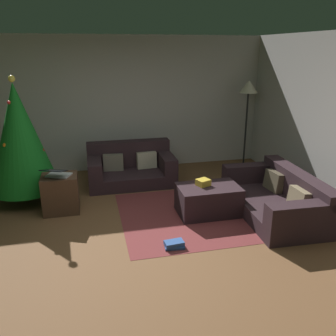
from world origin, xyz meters
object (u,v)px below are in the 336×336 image
Objects in this scene: couch_left at (131,167)px; ottoman at (208,200)px; laptop at (57,173)px; corner_lamp at (248,94)px; tv_remote at (201,183)px; christmas_tree at (20,138)px; side_table at (61,194)px; couch_right at (279,198)px; book_stack at (174,245)px; gift_box at (203,182)px.

ottoman is at bearing 121.14° from couch_left.
corner_lamp reaches higher than laptop.
corner_lamp is at bearing 72.86° from tv_remote.
christmas_tree is 3.48× the size of side_table.
book_stack is (-1.76, -0.59, -0.20)m from couch_right.
gift_box is at bearing -57.88° from tv_remote.
book_stack is (0.22, -2.42, -0.23)m from couch_left.
side_table reaches higher than ottoman.
couch_left is 1.71× the size of ottoman.
tv_remote is 0.28× the size of side_table.
corner_lamp reaches higher than gift_box.
corner_lamp is (2.20, 2.80, 1.46)m from book_stack.
couch_left reaches higher than side_table.
couch_left is 0.87× the size of corner_lamp.
couch_left is 8.50× the size of gift_box.
side_table is at bearing -43.22° from christmas_tree.
laptop is (-3.19, 0.77, 0.38)m from couch_right.
couch_right reaches higher than side_table.
corner_lamp is at bearing 51.78° from book_stack.
couch_left reaches higher than tv_remote.
corner_lamp reaches higher than side_table.
christmas_tree is at bearing 136.78° from side_table.
gift_box is at bearing -14.17° from side_table.
christmas_tree reaches higher than corner_lamp.
book_stack is 0.15× the size of corner_lamp.
couch_left is 1.64m from laptop.
laptop reaches higher than couch_left.
christmas_tree is (-2.70, 1.11, 0.84)m from ottoman.
laptop is (-0.02, -0.05, 0.34)m from side_table.
laptop is at bearing -158.39° from corner_lamp.
christmas_tree is 4.27× the size of laptop.
tv_remote is at bearing -129.98° from corner_lamp.
side_table is (-2.07, 0.52, -0.19)m from gift_box.
couch_left is at bearing 143.47° from tv_remote.
corner_lamp reaches higher than ottoman.
christmas_tree is 1.09m from side_table.
couch_right is at bearing -14.82° from gift_box.
gift_box is (-1.10, 0.29, 0.23)m from couch_right.
couch_right reaches higher than tv_remote.
gift_box is at bearing -21.77° from christmas_tree.
ottoman is 4.98× the size of gift_box.
ottoman is 1.12m from book_stack.
christmas_tree reaches higher than side_table.
couch_right is 10.34× the size of gift_box.
couch_right is 3.29× the size of side_table.
christmas_tree is 2.94m from book_stack.
book_stack is (1.41, -1.41, -0.24)m from side_table.
couch_left is at bearing 95.24° from book_stack.
ottoman is at bearing -15.16° from side_table.
christmas_tree reaches higher than laptop.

